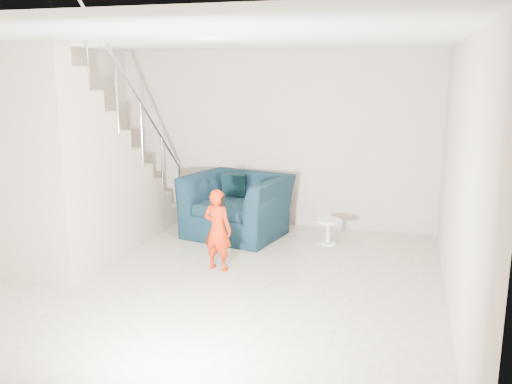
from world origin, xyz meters
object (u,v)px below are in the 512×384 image
Objects in this scene: armchair at (237,206)px; side_table at (328,227)px; toddler at (218,230)px; staircase at (81,185)px.

armchair reaches higher than side_table.
side_table is at bearing -119.13° from toddler.
side_table is (1.15, 1.36, -0.26)m from toddler.
staircase reaches higher than toddler.
staircase is (-3.00, -1.36, 0.71)m from side_table.
armchair is 1.45m from toddler.
toddler is 2.82× the size of side_table.
toddler reaches higher than side_table.
toddler is at bearing -130.13° from side_table.
armchair is at bearing 41.17° from staircase.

